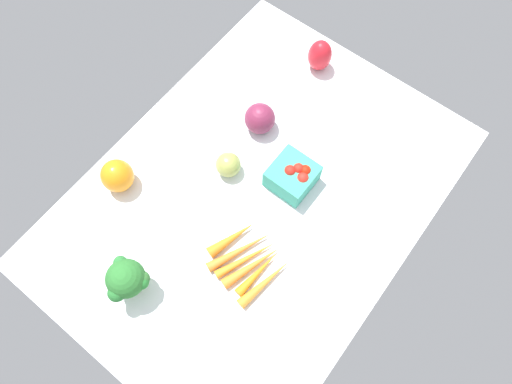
# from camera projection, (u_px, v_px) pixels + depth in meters

# --- Properties ---
(tablecloth) EXTENTS (1.04, 0.76, 0.02)m
(tablecloth) POSITION_uv_depth(u_px,v_px,m) (256.00, 197.00, 1.16)
(tablecloth) COLOR white
(tablecloth) RESTS_ON ground
(carrot_bunch) EXTENTS (0.19, 0.19, 0.03)m
(carrot_bunch) POSITION_uv_depth(u_px,v_px,m) (248.00, 260.00, 1.08)
(carrot_bunch) COLOR orange
(carrot_bunch) RESTS_ON tablecloth
(berry_basket) EXTENTS (0.11, 0.11, 0.08)m
(berry_basket) POSITION_uv_depth(u_px,v_px,m) (293.00, 176.00, 1.13)
(berry_basket) COLOR teal
(berry_basket) RESTS_ON tablecloth
(heirloom_tomato_green) EXTENTS (0.06, 0.06, 0.06)m
(heirloom_tomato_green) POSITION_uv_depth(u_px,v_px,m) (228.00, 165.00, 1.15)
(heirloom_tomato_green) COLOR #9FA74F
(heirloom_tomato_green) RESTS_ON tablecloth
(red_onion_near_basket) EXTENTS (0.08, 0.08, 0.08)m
(red_onion_near_basket) POSITION_uv_depth(u_px,v_px,m) (260.00, 119.00, 1.19)
(red_onion_near_basket) COLOR maroon
(red_onion_near_basket) RESTS_ON tablecloth
(bell_pepper_orange) EXTENTS (0.09, 0.09, 0.09)m
(bell_pepper_orange) POSITION_uv_depth(u_px,v_px,m) (117.00, 176.00, 1.12)
(bell_pepper_orange) COLOR orange
(bell_pepper_orange) RESTS_ON tablecloth
(broccoli_head) EXTENTS (0.10, 0.09, 0.12)m
(broccoli_head) POSITION_uv_depth(u_px,v_px,m) (127.00, 279.00, 0.99)
(broccoli_head) COLOR #9BCA7E
(broccoli_head) RESTS_ON tablecloth
(bell_pepper_red) EXTENTS (0.09, 0.09, 0.10)m
(bell_pepper_red) POSITION_uv_depth(u_px,v_px,m) (320.00, 55.00, 1.26)
(bell_pepper_red) COLOR red
(bell_pepper_red) RESTS_ON tablecloth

